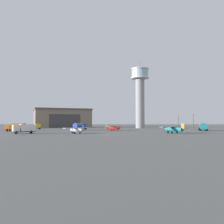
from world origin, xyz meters
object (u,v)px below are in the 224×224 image
(airplane_silver, at_px, (77,130))
(truck_box_white, at_px, (24,128))
(light_post_east, at_px, (178,120))
(traffic_cone_near_left, at_px, (67,134))
(light_post_west, at_px, (193,119))
(truck_flatbed_yellow, at_px, (36,127))
(airplane_teal, at_px, (174,129))
(control_tower, at_px, (140,91))
(truck_fuel_tanker_blue, at_px, (80,126))
(truck_box_orange, at_px, (16,127))
(airplane_red, at_px, (113,128))
(truck_fuel_tanker_teal, at_px, (203,126))

(airplane_silver, bearing_deg, truck_box_white, 43.70)
(light_post_east, relative_size, traffic_cone_near_left, 13.22)
(airplane_silver, bearing_deg, light_post_west, -96.94)
(truck_flatbed_yellow, bearing_deg, airplane_silver, -9.15)
(light_post_east, bearing_deg, traffic_cone_near_left, -126.75)
(airplane_teal, height_order, light_post_west, light_post_west)
(control_tower, distance_m, airplane_teal, 54.64)
(airplane_silver, relative_size, traffic_cone_near_left, 13.14)
(airplane_teal, height_order, truck_fuel_tanker_blue, airplane_teal)
(light_post_west, relative_size, traffic_cone_near_left, 14.28)
(airplane_teal, relative_size, truck_box_white, 1.41)
(truck_box_orange, distance_m, light_post_west, 78.39)
(light_post_east, height_order, traffic_cone_near_left, light_post_east)
(control_tower, distance_m, airplane_silver, 61.85)
(truck_flatbed_yellow, distance_m, truck_box_orange, 22.34)
(light_post_west, distance_m, traffic_cone_near_left, 69.87)
(truck_fuel_tanker_blue, bearing_deg, airplane_silver, -146.83)
(light_post_west, xyz_separation_m, light_post_east, (-4.58, 9.75, -0.32))
(airplane_teal, distance_m, truck_box_white, 46.19)
(airplane_teal, height_order, airplane_silver, airplane_teal)
(light_post_east, bearing_deg, airplane_silver, -130.51)
(airplane_red, bearing_deg, airplane_teal, -18.90)
(truck_fuel_tanker_blue, xyz_separation_m, light_post_west, (51.77, 14.52, 3.20))
(truck_flatbed_yellow, relative_size, truck_box_orange, 0.86)
(truck_fuel_tanker_blue, height_order, truck_fuel_tanker_teal, same)
(airplane_silver, relative_size, truck_flatbed_yellow, 1.24)
(airplane_teal, height_order, airplane_red, airplane_teal)
(traffic_cone_near_left, bearing_deg, truck_box_white, 150.91)
(airplane_teal, bearing_deg, truck_fuel_tanker_teal, -73.89)
(airplane_red, xyz_separation_m, truck_box_white, (-26.26, -22.68, 0.42))
(airplane_red, height_order, light_post_west, light_post_west)
(truck_flatbed_yellow, bearing_deg, truck_fuel_tanker_teal, 34.27)
(airplane_teal, height_order, truck_flatbed_yellow, airplane_teal)
(airplane_teal, relative_size, traffic_cone_near_left, 16.41)
(truck_flatbed_yellow, distance_m, truck_box_white, 39.15)
(truck_fuel_tanker_blue, distance_m, truck_box_orange, 24.90)
(airplane_red, distance_m, truck_flatbed_yellow, 39.63)
(light_post_east, bearing_deg, truck_box_orange, -152.82)
(light_post_west, bearing_deg, truck_fuel_tanker_teal, -96.08)
(truck_box_orange, bearing_deg, light_post_east, -154.22)
(airplane_silver, distance_m, truck_flatbed_yellow, 45.85)
(light_post_east, bearing_deg, truck_fuel_tanker_teal, -84.51)
(truck_fuel_tanker_blue, relative_size, light_post_east, 1.00)
(traffic_cone_near_left, bearing_deg, truck_fuel_tanker_blue, 94.61)
(control_tower, height_order, airplane_silver, control_tower)
(truck_fuel_tanker_blue, distance_m, truck_fuel_tanker_teal, 49.97)
(control_tower, distance_m, airplane_red, 39.21)
(truck_fuel_tanker_blue, xyz_separation_m, truck_box_white, (-12.24, -26.76, -0.04))
(airplane_silver, distance_m, truck_box_orange, 30.10)
(truck_box_white, bearing_deg, truck_flatbed_yellow, -109.95)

